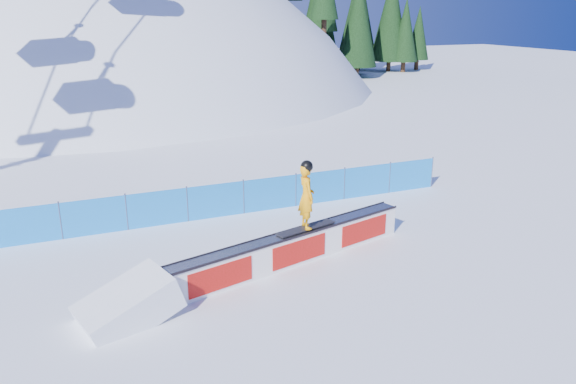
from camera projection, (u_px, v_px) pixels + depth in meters
name	position (u px, v px, depth m)	size (l,w,h in m)	color
ground	(191.00, 283.00, 14.81)	(160.00, 160.00, 0.00)	white
snow_hill	(102.00, 265.00, 57.16)	(64.00, 64.00, 64.00)	white
safety_fence	(158.00, 208.00, 18.56)	(22.05, 0.05, 1.30)	#157DDC
rail_box	(294.00, 248.00, 15.84)	(7.74, 2.55, 0.94)	white
snow_ramp	(129.00, 318.00, 13.12)	(2.16, 1.44, 0.81)	white
snowboarder	(306.00, 196.00, 15.64)	(1.94, 0.83, 2.01)	black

